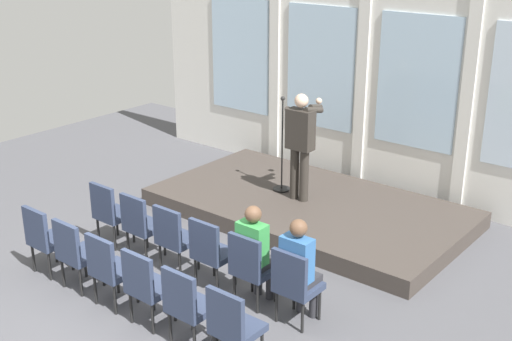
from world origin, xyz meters
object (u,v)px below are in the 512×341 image
at_px(chair_r0_c1, 141,222).
at_px(chair_r1_c5, 233,324).
at_px(chair_r0_c2, 174,235).
at_px(chair_r0_c3, 211,249).
at_px(chair_r1_c2, 109,266).
at_px(chair_r0_c4, 251,265).
at_px(chair_r1_c4, 187,302).
at_px(speaker, 301,139).
at_px(chair_r1_c3, 146,283).
at_px(audience_r0_c4, 255,249).
at_px(chair_r0_c5, 295,282).
at_px(chair_r1_c0, 45,236).
at_px(chair_r0_c0, 110,210).
at_px(audience_r0_c5, 299,265).
at_px(chair_r1_c1, 75,250).
at_px(mic_stand, 282,170).

height_order(chair_r0_c1, chair_r1_c5, same).
bearing_deg(chair_r0_c2, chair_r0_c3, 0.00).
bearing_deg(chair_r0_c3, chair_r1_c2, -121.03).
xyz_separation_m(chair_r0_c4, chair_r1_c4, (0.00, -1.06, 0.00)).
height_order(speaker, chair_r1_c3, speaker).
bearing_deg(speaker, audience_r0_c4, -65.78).
distance_m(chair_r0_c2, chair_r1_c3, 1.24).
distance_m(chair_r0_c5, chair_r1_c0, 3.37).
relative_size(chair_r0_c0, audience_r0_c4, 0.74).
distance_m(chair_r0_c0, chair_r1_c3, 2.19).
xyz_separation_m(audience_r0_c5, chair_r1_c4, (-0.64, -1.15, -0.18)).
relative_size(chair_r1_c1, chair_r1_c4, 1.00).
distance_m(mic_stand, chair_r1_c3, 3.85).
xyz_separation_m(chair_r0_c5, chair_r1_c1, (-2.56, -1.06, 0.00)).
bearing_deg(chair_r1_c4, chair_r0_c3, 121.03).
distance_m(chair_r0_c4, chair_r1_c5, 1.24).
bearing_deg(chair_r1_c1, chair_r1_c4, 0.00).
xyz_separation_m(chair_r0_c2, chair_r0_c5, (1.92, 0.00, 0.00)).
xyz_separation_m(audience_r0_c4, chair_r1_c1, (-1.92, -1.15, -0.17)).
bearing_deg(chair_r1_c4, chair_r0_c1, 151.01).
height_order(speaker, chair_r0_c2, speaker).
height_order(chair_r0_c2, chair_r0_c3, same).
bearing_deg(chair_r0_c0, audience_r0_c5, 1.49).
bearing_deg(chair_r1_c1, chair_r0_c5, 22.56).
bearing_deg(chair_r0_c3, chair_r0_c2, 180.00).
bearing_deg(chair_r1_c1, audience_r0_c5, 24.14).
distance_m(mic_stand, chair_r1_c4, 4.04).
bearing_deg(chair_r1_c2, chair_r1_c4, 0.00).
height_order(audience_r0_c5, chair_r1_c5, audience_r0_c5).
height_order(speaker, audience_r0_c4, speaker).
relative_size(chair_r0_c1, chair_r1_c1, 1.00).
distance_m(chair_r0_c1, chair_r1_c5, 2.77).
xyz_separation_m(chair_r1_c3, chair_r1_c5, (1.28, 0.00, 0.00)).
distance_m(chair_r0_c1, chair_r1_c4, 2.19).
bearing_deg(speaker, chair_r0_c4, -66.49).
relative_size(chair_r0_c0, chair_r1_c5, 1.00).
distance_m(chair_r0_c0, chair_r1_c0, 1.06).
bearing_deg(mic_stand, chair_r1_c3, -76.34).
bearing_deg(speaker, chair_r1_c5, -64.17).
xyz_separation_m(chair_r0_c4, chair_r1_c1, (-1.92, -1.06, 0.00)).
bearing_deg(chair_r1_c4, chair_r0_c4, 90.00).
xyz_separation_m(chair_r0_c5, chair_r1_c0, (-3.20, -1.06, 0.00)).
bearing_deg(chair_r0_c3, chair_r1_c3, -90.00).
distance_m(chair_r1_c1, chair_r1_c3, 1.28).
height_order(chair_r0_c3, chair_r1_c2, same).
xyz_separation_m(chair_r1_c2, chair_r1_c4, (1.28, 0.00, 0.00)).
relative_size(chair_r0_c5, chair_r1_c4, 1.00).
height_order(speaker, chair_r1_c2, speaker).
xyz_separation_m(audience_r0_c4, chair_r1_c5, (0.64, -1.15, -0.17)).
distance_m(chair_r0_c3, chair_r1_c2, 1.24).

